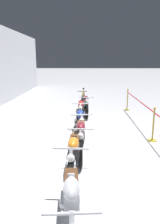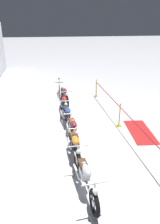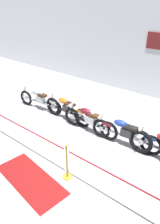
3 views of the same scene
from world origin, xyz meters
The scene contains 8 objects.
ground_plane centered at (0.00, 0.00, 0.00)m, with size 120.00×120.00×0.00m, color silver.
motorcycle_silver_0 centered at (-3.46, 0.71, 0.46)m, with size 2.36×0.62×0.91m.
motorcycle_orange_1 centered at (-1.95, 0.75, 0.47)m, with size 2.26×0.62×0.94m.
motorcycle_maroon_2 centered at (-0.77, 0.63, 0.46)m, with size 2.27×0.62×0.92m.
motorcycle_blue_3 centered at (0.59, 0.69, 0.46)m, with size 2.38×0.62×0.92m.
stanchion_far_left centered at (-1.46, -1.53, 0.72)m, with size 8.89×0.28×1.05m.
stanchion_mid_left centered at (0.15, -1.53, 0.36)m, with size 0.28×0.28×1.05m.
floor_banner centered at (-0.54, -2.22, 0.00)m, with size 2.19×0.91×0.01m, color maroon.
Camera 3 is at (3.18, -4.69, 4.23)m, focal length 35.00 mm.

